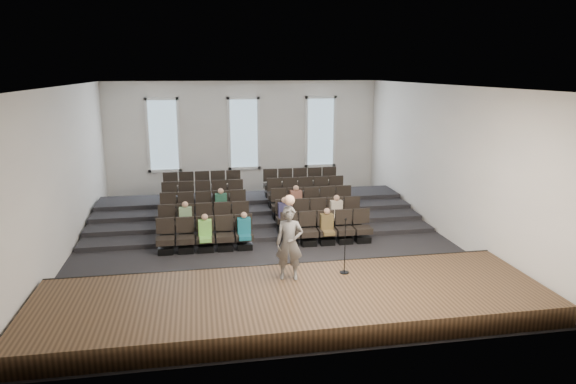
# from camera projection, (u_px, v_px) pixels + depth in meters

# --- Properties ---
(ground) EXTENTS (14.00, 14.00, 0.00)m
(ground) POSITION_uv_depth(u_px,v_px,m) (265.00, 241.00, 16.78)
(ground) COLOR black
(ground) RESTS_ON ground
(ceiling) EXTENTS (12.00, 14.00, 0.02)m
(ceiling) POSITION_uv_depth(u_px,v_px,m) (263.00, 85.00, 15.61)
(ceiling) COLOR white
(ceiling) RESTS_ON ground
(wall_back) EXTENTS (12.00, 0.04, 5.00)m
(wall_back) POSITION_uv_depth(u_px,v_px,m) (244.00, 138.00, 22.92)
(wall_back) COLOR white
(wall_back) RESTS_ON ground
(wall_front) EXTENTS (12.00, 0.04, 5.00)m
(wall_front) POSITION_uv_depth(u_px,v_px,m) (313.00, 235.00, 9.48)
(wall_front) COLOR white
(wall_front) RESTS_ON ground
(wall_left) EXTENTS (0.04, 14.00, 5.00)m
(wall_left) POSITION_uv_depth(u_px,v_px,m) (63.00, 173.00, 15.18)
(wall_left) COLOR white
(wall_left) RESTS_ON ground
(wall_right) EXTENTS (0.04, 14.00, 5.00)m
(wall_right) POSITION_uv_depth(u_px,v_px,m) (442.00, 161.00, 17.22)
(wall_right) COLOR white
(wall_right) RESTS_ON ground
(stage) EXTENTS (11.80, 3.60, 0.50)m
(stage) POSITION_uv_depth(u_px,v_px,m) (294.00, 302.00, 11.84)
(stage) COLOR #4F3722
(stage) RESTS_ON ground
(stage_lip) EXTENTS (11.80, 0.06, 0.52)m
(stage_lip) POSITION_uv_depth(u_px,v_px,m) (281.00, 273.00, 13.53)
(stage_lip) COLOR black
(stage_lip) RESTS_ON ground
(risers) EXTENTS (11.80, 4.80, 0.60)m
(risers) POSITION_uv_depth(u_px,v_px,m) (254.00, 210.00, 19.77)
(risers) COLOR black
(risers) RESTS_ON ground
(seating_rows) EXTENTS (6.80, 4.70, 1.67)m
(seating_rows) POSITION_uv_depth(u_px,v_px,m) (259.00, 209.00, 18.10)
(seating_rows) COLOR black
(seating_rows) RESTS_ON ground
(windows) EXTENTS (8.44, 0.10, 3.24)m
(windows) POSITION_uv_depth(u_px,v_px,m) (244.00, 134.00, 22.81)
(windows) COLOR white
(windows) RESTS_ON wall_back
(audience) EXTENTS (5.45, 2.64, 1.10)m
(audience) POSITION_uv_depth(u_px,v_px,m) (263.00, 215.00, 16.90)
(audience) COLOR #7CD455
(audience) RESTS_ON seating_rows
(speaker) EXTENTS (0.75, 0.58, 1.82)m
(speaker) POSITION_uv_depth(u_px,v_px,m) (289.00, 243.00, 12.34)
(speaker) COLOR #5D5A58
(speaker) RESTS_ON stage
(mic_stand) EXTENTS (0.24, 0.24, 1.43)m
(mic_stand) POSITION_uv_depth(u_px,v_px,m) (345.00, 257.00, 12.80)
(mic_stand) COLOR black
(mic_stand) RESTS_ON stage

